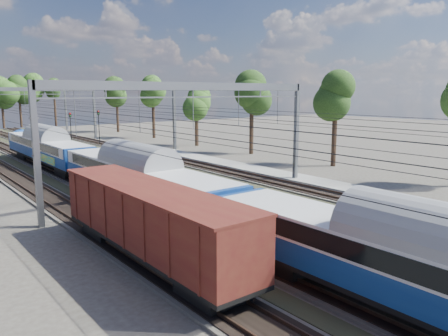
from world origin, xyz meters
TOP-DOWN VIEW (x-y plane):
  - track_bed at (-0.00, 45.00)m, footprint 21.00×130.00m
  - platform at (12.00, 20.00)m, footprint 3.00×70.00m
  - catenary at (0.33, 52.69)m, footprint 25.65×130.00m
  - tree_belt at (6.34, 92.78)m, footprint 40.54×99.97m
  - emu_train at (-4.50, 30.00)m, footprint 3.11×65.82m
  - freight_boxcar at (-9.00, 20.62)m, footprint 2.96×14.29m
  - worker at (0.12, 83.83)m, footprint 0.37×0.57m
  - signal_near at (3.65, 67.89)m, footprint 0.33×0.30m
  - signal_far at (8.16, 68.18)m, footprint 0.35×0.31m

SIDE VIEW (x-z plane):
  - track_bed at x=0.00m, z-range -0.07..0.27m
  - platform at x=12.00m, z-range 0.00..0.30m
  - worker at x=0.12m, z-range 0.00..1.55m
  - freight_boxcar at x=-9.00m, z-range 0.41..4.09m
  - emu_train at x=-4.50m, z-range 0.40..4.96m
  - signal_near at x=3.65m, z-range 0.69..5.92m
  - signal_far at x=8.16m, z-range 0.72..6.14m
  - catenary at x=0.33m, z-range 1.90..10.90m
  - tree_belt at x=6.34m, z-range 2.23..14.02m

